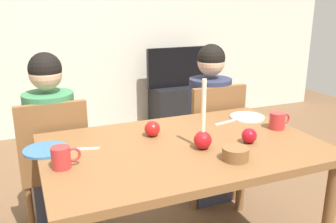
{
  "coord_description": "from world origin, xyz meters",
  "views": [
    {
      "loc": [
        -0.74,
        -1.57,
        1.45
      ],
      "look_at": [
        0.0,
        0.2,
        0.87
      ],
      "focal_mm": 39.04,
      "sensor_mm": 36.0,
      "label": 1
    }
  ],
  "objects_px": {
    "person_left_child": "(53,149)",
    "apple_near_candle": "(249,136)",
    "plate_right": "(247,117)",
    "dining_table": "(183,159)",
    "tv_stand": "(179,106)",
    "bowl_walnuts": "(235,154)",
    "mug_left": "(62,157)",
    "plate_left": "(46,150)",
    "chair_left": "(54,160)",
    "person_right_child": "(209,127)",
    "candle_centerpiece": "(203,135)",
    "chair_right": "(211,136)",
    "mug_right": "(277,121)",
    "tv": "(179,67)",
    "apple_by_left_plate": "(152,129)"
  },
  "relations": [
    {
      "from": "person_left_child",
      "to": "apple_near_candle",
      "type": "bearing_deg",
      "value": -39.36
    },
    {
      "from": "plate_right",
      "to": "apple_near_candle",
      "type": "bearing_deg",
      "value": -123.21
    },
    {
      "from": "dining_table",
      "to": "tv_stand",
      "type": "relative_size",
      "value": 2.19
    },
    {
      "from": "bowl_walnuts",
      "to": "mug_left",
      "type": "bearing_deg",
      "value": 163.7
    },
    {
      "from": "tv_stand",
      "to": "plate_left",
      "type": "xyz_separation_m",
      "value": [
        -1.67,
        -2.12,
        0.52
      ]
    },
    {
      "from": "tv_stand",
      "to": "bowl_walnuts",
      "type": "distance_m",
      "value": 2.76
    },
    {
      "from": "chair_left",
      "to": "apple_near_candle",
      "type": "distance_m",
      "value": 1.19
    },
    {
      "from": "person_right_child",
      "to": "candle_centerpiece",
      "type": "relative_size",
      "value": 3.33
    },
    {
      "from": "mug_left",
      "to": "bowl_walnuts",
      "type": "distance_m",
      "value": 0.78
    },
    {
      "from": "chair_left",
      "to": "chair_right",
      "type": "bearing_deg",
      "value": 0.0
    },
    {
      "from": "person_left_child",
      "to": "mug_right",
      "type": "height_order",
      "value": "person_left_child"
    },
    {
      "from": "bowl_walnuts",
      "to": "dining_table",
      "type": "bearing_deg",
      "value": 118.59
    },
    {
      "from": "dining_table",
      "to": "tv",
      "type": "height_order",
      "value": "tv"
    },
    {
      "from": "candle_centerpiece",
      "to": "mug_right",
      "type": "bearing_deg",
      "value": 10.69
    },
    {
      "from": "dining_table",
      "to": "chair_right",
      "type": "distance_m",
      "value": 0.81
    },
    {
      "from": "candle_centerpiece",
      "to": "mug_left",
      "type": "bearing_deg",
      "value": 176.4
    },
    {
      "from": "tv",
      "to": "candle_centerpiece",
      "type": "height_order",
      "value": "candle_centerpiece"
    },
    {
      "from": "dining_table",
      "to": "person_right_child",
      "type": "xyz_separation_m",
      "value": [
        0.51,
        0.64,
        -0.1
      ]
    },
    {
      "from": "apple_by_left_plate",
      "to": "mug_right",
      "type": "bearing_deg",
      "value": -12.75
    },
    {
      "from": "tv",
      "to": "apple_by_left_plate",
      "type": "height_order",
      "value": "tv"
    },
    {
      "from": "plate_right",
      "to": "apple_by_left_plate",
      "type": "relative_size",
      "value": 2.5
    },
    {
      "from": "mug_left",
      "to": "apple_by_left_plate",
      "type": "height_order",
      "value": "mug_left"
    },
    {
      "from": "mug_right",
      "to": "apple_near_candle",
      "type": "xyz_separation_m",
      "value": [
        -0.28,
        -0.12,
        -0.01
      ]
    },
    {
      "from": "plate_right",
      "to": "apple_by_left_plate",
      "type": "bearing_deg",
      "value": -173.64
    },
    {
      "from": "mug_left",
      "to": "bowl_walnuts",
      "type": "xyz_separation_m",
      "value": [
        0.75,
        -0.22,
        -0.02
      ]
    },
    {
      "from": "person_left_child",
      "to": "mug_right",
      "type": "bearing_deg",
      "value": -27.7
    },
    {
      "from": "mug_left",
      "to": "person_right_child",
      "type": "bearing_deg",
      "value": 31.67
    },
    {
      "from": "person_right_child",
      "to": "tv_stand",
      "type": "xyz_separation_m",
      "value": [
        0.5,
        1.66,
        -0.33
      ]
    },
    {
      "from": "tv_stand",
      "to": "tv",
      "type": "distance_m",
      "value": 0.47
    },
    {
      "from": "plate_left",
      "to": "bowl_walnuts",
      "type": "relative_size",
      "value": 1.76
    },
    {
      "from": "plate_right",
      "to": "bowl_walnuts",
      "type": "height_order",
      "value": "bowl_walnuts"
    },
    {
      "from": "person_left_child",
      "to": "apple_by_left_plate",
      "type": "relative_size",
      "value": 13.84
    },
    {
      "from": "mug_left",
      "to": "apple_near_candle",
      "type": "xyz_separation_m",
      "value": [
        0.93,
        -0.07,
        -0.01
      ]
    },
    {
      "from": "person_right_child",
      "to": "bowl_walnuts",
      "type": "height_order",
      "value": "person_right_child"
    },
    {
      "from": "chair_right",
      "to": "candle_centerpiece",
      "type": "relative_size",
      "value": 2.56
    },
    {
      "from": "dining_table",
      "to": "chair_left",
      "type": "distance_m",
      "value": 0.86
    },
    {
      "from": "candle_centerpiece",
      "to": "tv_stand",
      "type": "bearing_deg",
      "value": 68.39
    },
    {
      "from": "chair_left",
      "to": "plate_right",
      "type": "height_order",
      "value": "chair_left"
    },
    {
      "from": "chair_right",
      "to": "plate_right",
      "type": "relative_size",
      "value": 4.25
    },
    {
      "from": "tv_stand",
      "to": "apple_near_candle",
      "type": "distance_m",
      "value": 2.57
    },
    {
      "from": "dining_table",
      "to": "candle_centerpiece",
      "type": "height_order",
      "value": "candle_centerpiece"
    },
    {
      "from": "chair_right",
      "to": "bowl_walnuts",
      "type": "xyz_separation_m",
      "value": [
        -0.36,
        -0.87,
        0.27
      ]
    },
    {
      "from": "tv",
      "to": "apple_by_left_plate",
      "type": "xyz_separation_m",
      "value": [
        -1.11,
        -2.13,
        0.08
      ]
    },
    {
      "from": "chair_right",
      "to": "apple_by_left_plate",
      "type": "bearing_deg",
      "value": -144.55
    },
    {
      "from": "person_right_child",
      "to": "plate_left",
      "type": "relative_size",
      "value": 5.4
    },
    {
      "from": "chair_left",
      "to": "tv",
      "type": "distance_m",
      "value": 2.34
    },
    {
      "from": "bowl_walnuts",
      "to": "apple_near_candle",
      "type": "distance_m",
      "value": 0.24
    },
    {
      "from": "dining_table",
      "to": "chair_left",
      "type": "bearing_deg",
      "value": 134.22
    },
    {
      "from": "bowl_walnuts",
      "to": "tv",
      "type": "bearing_deg",
      "value": 71.28
    },
    {
      "from": "chair_right",
      "to": "bowl_walnuts",
      "type": "height_order",
      "value": "chair_right"
    }
  ]
}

